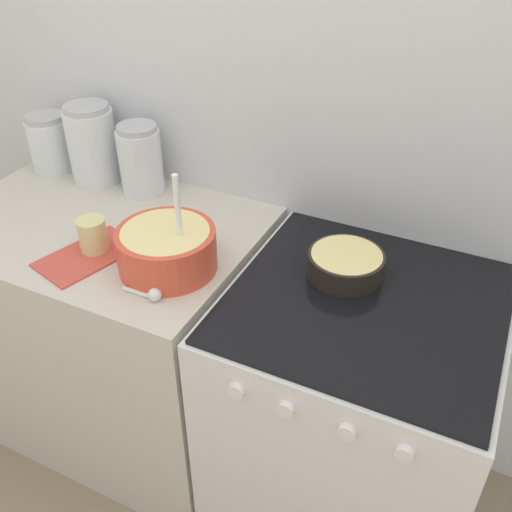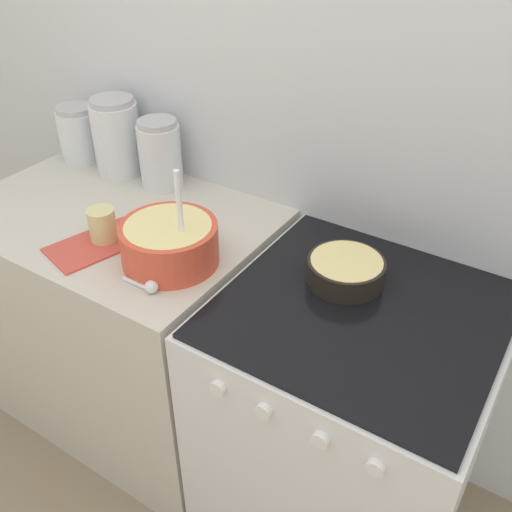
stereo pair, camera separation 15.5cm
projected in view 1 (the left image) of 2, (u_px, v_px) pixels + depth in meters
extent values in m
cube|color=silver|center=(293.00, 114.00, 1.71)|extent=(5.00, 0.05, 2.40)
cube|color=beige|center=(117.00, 329.00, 2.04)|extent=(1.00, 0.70, 0.89)
cube|color=silver|center=(350.00, 415.00, 1.73)|extent=(0.72, 0.70, 0.88)
cube|color=black|center=(366.00, 302.00, 1.48)|extent=(0.69, 0.67, 0.01)
cylinder|color=white|center=(237.00, 391.00, 1.33)|extent=(0.04, 0.02, 0.04)
cylinder|color=white|center=(286.00, 409.00, 1.28)|extent=(0.04, 0.02, 0.04)
cylinder|color=white|center=(347.00, 432.00, 1.23)|extent=(0.04, 0.02, 0.04)
cylinder|color=white|center=(405.00, 454.00, 1.19)|extent=(0.04, 0.02, 0.04)
cylinder|color=#D84C33|center=(167.00, 250.00, 1.56)|extent=(0.27, 0.27, 0.12)
cylinder|color=#EFDB8C|center=(166.00, 241.00, 1.54)|extent=(0.24, 0.24, 0.07)
cylinder|color=white|center=(179.00, 223.00, 1.49)|extent=(0.02, 0.02, 0.28)
cylinder|color=black|center=(346.00, 264.00, 1.55)|extent=(0.21, 0.21, 0.07)
cylinder|color=#EFDB8C|center=(346.00, 262.00, 1.55)|extent=(0.19, 0.19, 0.06)
cylinder|color=silver|center=(50.00, 145.00, 2.05)|extent=(0.15, 0.15, 0.19)
cylinder|color=white|center=(53.00, 155.00, 2.07)|extent=(0.13, 0.13, 0.11)
cylinder|color=#B2B2B7|center=(44.00, 118.00, 1.99)|extent=(0.13, 0.13, 0.02)
cylinder|color=silver|center=(93.00, 146.00, 1.96)|extent=(0.17, 0.17, 0.25)
cylinder|color=red|center=(95.00, 160.00, 1.99)|extent=(0.15, 0.15, 0.15)
cylinder|color=#B2B2B7|center=(86.00, 108.00, 1.89)|extent=(0.15, 0.15, 0.02)
cylinder|color=silver|center=(141.00, 162.00, 1.90)|extent=(0.14, 0.14, 0.22)
cylinder|color=silver|center=(142.00, 174.00, 1.93)|extent=(0.13, 0.13, 0.13)
cylinder|color=#B2B2B7|center=(136.00, 128.00, 1.84)|extent=(0.13, 0.13, 0.02)
cylinder|color=beige|center=(93.00, 236.00, 1.63)|extent=(0.08, 0.08, 0.11)
cube|color=#CC4C3F|center=(88.00, 255.00, 1.64)|extent=(0.24, 0.31, 0.01)
cylinder|color=white|center=(137.00, 292.00, 1.49)|extent=(0.09, 0.01, 0.01)
sphere|color=white|center=(155.00, 295.00, 1.47)|extent=(0.04, 0.04, 0.04)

